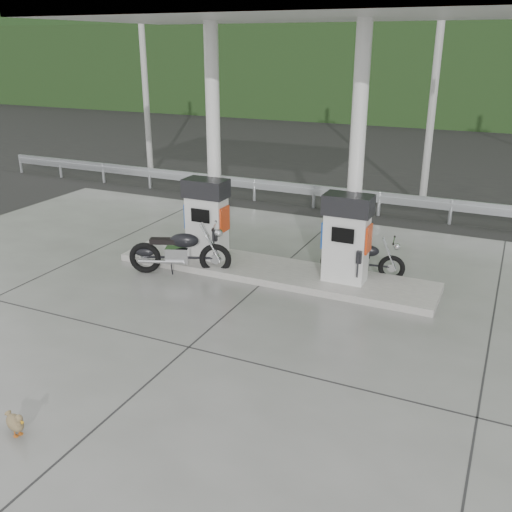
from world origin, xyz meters
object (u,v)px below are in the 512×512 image
at_px(gas_pump_right, 346,238).
at_px(motorcycle_right, 362,260).
at_px(motorcycle_left, 180,252).
at_px(gas_pump_left, 207,219).
at_px(duck, 15,423).

distance_m(gas_pump_right, motorcycle_right, 0.96).
height_order(gas_pump_right, motorcycle_right, gas_pump_right).
height_order(gas_pump_right, motorcycle_left, gas_pump_right).
bearing_deg(motorcycle_left, gas_pump_left, 50.68).
relative_size(gas_pump_left, motorcycle_right, 1.08).
height_order(gas_pump_right, duck, gas_pump_right).
distance_m(gas_pump_left, gas_pump_right, 3.20).
bearing_deg(gas_pump_right, motorcycle_left, -167.27).
xyz_separation_m(gas_pump_right, motorcycle_right, (0.19, 0.67, -0.65)).
bearing_deg(duck, motorcycle_right, 90.30).
distance_m(gas_pump_right, motorcycle_left, 3.58).
height_order(gas_pump_left, gas_pump_right, same).
xyz_separation_m(gas_pump_left, duck, (0.74, -6.34, -0.89)).
distance_m(motorcycle_left, duck, 5.66).
bearing_deg(motorcycle_left, gas_pump_right, -8.93).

